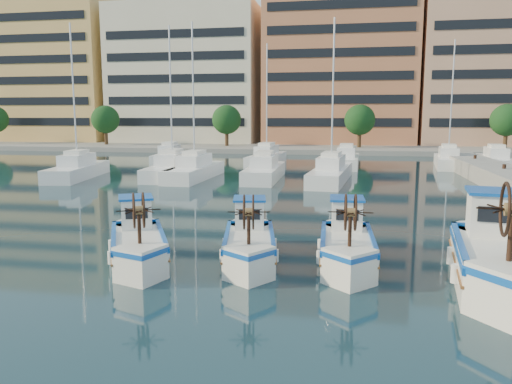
# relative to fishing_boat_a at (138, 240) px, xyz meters

# --- Properties ---
(ground) EXTENTS (300.00, 300.00, 0.00)m
(ground) POSITION_rel_fishing_boat_a_xyz_m (4.11, -0.92, -0.71)
(ground) COLOR #193843
(ground) RESTS_ON ground
(waterfront) EXTENTS (180.00, 40.00, 25.60)m
(waterfront) POSITION_rel_fishing_boat_a_xyz_m (13.34, 64.12, 10.39)
(waterfront) COLOR gray
(waterfront) RESTS_ON ground
(yacht_marina) EXTENTS (37.02, 22.98, 11.50)m
(yacht_marina) POSITION_rel_fishing_boat_a_xyz_m (1.16, 27.01, -0.18)
(yacht_marina) COLOR white
(yacht_marina) RESTS_ON ground
(fishing_boat_a) EXTENTS (3.21, 4.24, 2.56)m
(fishing_boat_a) POSITION_rel_fishing_boat_a_xyz_m (0.00, 0.00, 0.00)
(fishing_boat_a) COLOR white
(fishing_boat_a) RESTS_ON ground
(fishing_boat_b) EXTENTS (2.30, 4.10, 2.49)m
(fishing_boat_b) POSITION_rel_fishing_boat_a_xyz_m (3.59, 0.70, -0.02)
(fishing_boat_b) COLOR white
(fishing_boat_b) RESTS_ON ground
(fishing_boat_c) EXTENTS (1.82, 4.15, 2.56)m
(fishing_boat_c) POSITION_rel_fishing_boat_a_xyz_m (6.74, 0.95, 0.00)
(fishing_boat_c) COLOR white
(fishing_boat_c) RESTS_ON ground
(fishing_boat_d) EXTENTS (2.72, 5.29, 3.22)m
(fishing_boat_d) POSITION_rel_fishing_boat_a_xyz_m (10.83, -0.31, 0.18)
(fishing_boat_d) COLOR white
(fishing_boat_d) RESTS_ON ground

